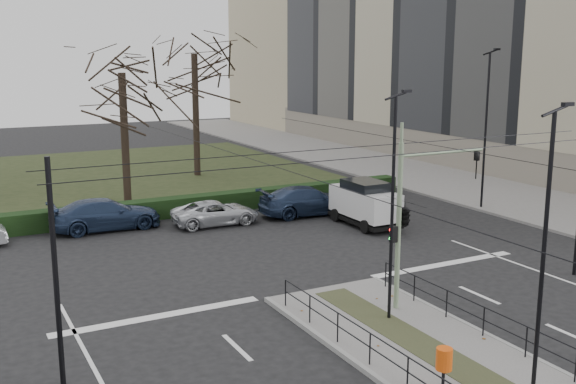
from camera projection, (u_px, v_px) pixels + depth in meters
name	position (u px, v px, depth m)	size (l,w,h in m)	color
ground	(408.00, 342.00, 20.11)	(140.00, 140.00, 0.00)	black
median_island	(466.00, 374.00, 17.92)	(4.40, 15.00, 0.14)	#646260
sidewalk_east	(420.00, 175.00, 47.38)	(8.00, 90.00, 0.14)	#646260
park	(40.00, 182.00, 45.10)	(38.00, 26.00, 0.10)	#242D16
hedge	(79.00, 217.00, 33.39)	(38.00, 1.00, 1.00)	black
apartment_block	(512.00, 28.00, 51.56)	(13.09, 52.10, 21.64)	tan
median_railing	(471.00, 343.00, 17.66)	(4.14, 13.24, 0.92)	black
catenary	(380.00, 219.00, 20.83)	(20.00, 34.00, 6.00)	black
traffic_light	(407.00, 213.00, 21.93)	(3.76, 2.12, 5.53)	gray
litter_bin	(444.00, 360.00, 16.89)	(0.42, 0.42, 1.07)	black
streetlamp_median_near	(544.00, 257.00, 15.60)	(0.60, 0.12, 7.23)	black
streetlamp_median_far	(393.00, 206.00, 20.81)	(0.60, 0.12, 7.24)	black
streetlamp_sidewalk	(486.00, 128.00, 36.45)	(0.72, 0.15, 8.60)	black
parked_car_third	(105.00, 214.00, 32.85)	(2.15, 5.28, 1.53)	#202E4B
parked_car_fourth	(216.00, 213.00, 33.85)	(2.02, 4.39, 1.22)	#B9BBC2
white_van	(365.00, 202.00, 33.59)	(1.94, 4.18, 2.28)	silver
bare_tree_center	(194.00, 63.00, 45.85)	(7.30, 7.30, 11.15)	black
bare_tree_near	(122.00, 83.00, 37.67)	(5.67, 5.67, 9.73)	black
parked_car_fifth	(308.00, 201.00, 35.91)	(2.15, 5.29, 1.54)	#202E4B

